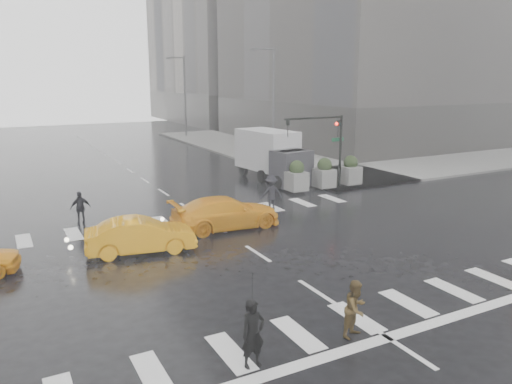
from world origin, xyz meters
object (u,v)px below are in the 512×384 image
box_truck (273,155)px  pedestrian_brown (356,309)px  traffic_signal_pole (327,137)px  taxi_mid (141,235)px

box_truck → pedestrian_brown: bearing=-120.9°
pedestrian_brown → box_truck: (8.20, 18.66, 0.96)m
traffic_signal_pole → pedestrian_brown: bearing=-123.3°
traffic_signal_pole → pedestrian_brown: traffic_signal_pole is taller
traffic_signal_pole → pedestrian_brown: 17.87m
pedestrian_brown → box_truck: bearing=46.7°
pedestrian_brown → taxi_mid: 9.66m
box_truck → traffic_signal_pole: bearing=-75.9°
pedestrian_brown → taxi_mid: pedestrian_brown is taller
pedestrian_brown → box_truck: box_truck is taller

